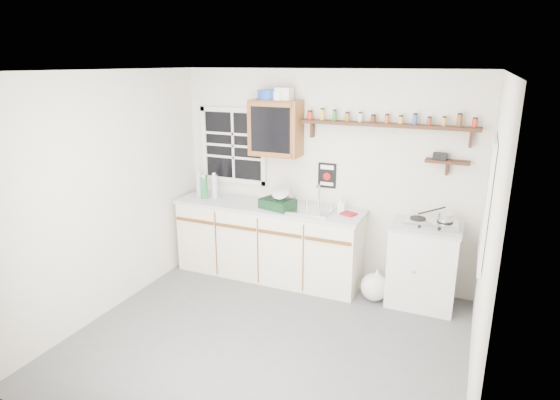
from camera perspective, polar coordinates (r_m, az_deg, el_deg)
The scene contains 18 objects.
room at distance 4.16m, azimuth -1.62°, elevation -2.01°, with size 3.64×3.24×2.54m.
main_cabinet at distance 5.77m, azimuth -1.40°, elevation -4.96°, with size 2.31×0.63×0.92m.
right_cabinet at distance 5.35m, azimuth 17.04°, elevation -7.54°, with size 0.73×0.57×0.91m.
sink at distance 5.43m, azimuth 3.75°, elevation -1.13°, with size 0.52×0.44×0.29m.
upper_cabinet at distance 5.54m, azimuth -0.53°, elevation 8.75°, with size 0.60×0.32×0.65m.
upper_cabinet_clutter at distance 5.51m, azimuth -0.69°, elevation 12.73°, with size 0.42×0.24×0.14m.
spice_shelf at distance 5.21m, azimuth 12.86°, elevation 9.02°, with size 1.91×0.18×0.35m.
secondary_shelf at distance 5.20m, azimuth 19.50°, elevation 4.54°, with size 0.45×0.16×0.24m.
warning_sign at distance 5.56m, azimuth 5.75°, elevation 2.99°, with size 0.22×0.02×0.30m.
window_back at distance 5.99m, azimuth -5.71°, elevation 6.60°, with size 0.93×0.03×0.98m.
window_right at distance 4.28m, azimuth 24.01°, elevation -0.14°, with size 0.03×0.78×1.08m.
water_bottles at distance 5.97m, azimuth -9.02°, elevation 1.68°, with size 0.29×0.17×0.32m.
dish_rack at distance 5.46m, azimuth -0.16°, elevation -0.12°, with size 0.43×0.37×0.28m.
soap_bottle at distance 5.39m, azimuth 7.43°, elevation -0.51°, with size 0.08×0.08×0.17m, color silver.
rag at distance 5.31m, azimuth 8.36°, elevation -1.68°, with size 0.15×0.13×0.02m, color maroon.
hotplate at distance 5.16m, azimuth 17.93°, elevation -2.69°, with size 0.56×0.33×0.08m.
saucepan at distance 5.13m, azimuth 19.43°, elevation -2.01°, with size 0.36×0.20×0.16m.
trash_bag at distance 5.38m, azimuth 11.45°, elevation -10.30°, with size 0.36×0.32×0.41m.
Camera 1 is at (1.67, -3.58, 2.57)m, focal length 30.00 mm.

